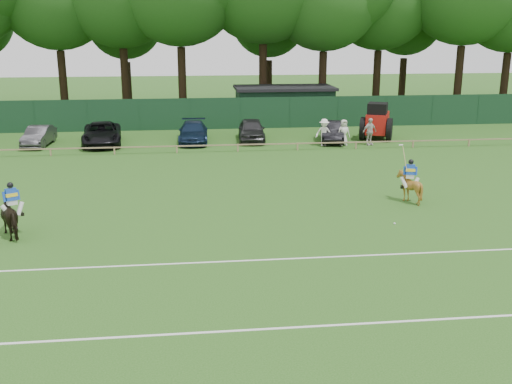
{
  "coord_description": "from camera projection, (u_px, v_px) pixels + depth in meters",
  "views": [
    {
      "loc": [
        -2.2,
        -20.7,
        8.07
      ],
      "look_at": [
        0.5,
        3.0,
        1.4
      ],
      "focal_mm": 42.0,
      "sensor_mm": 36.0,
      "label": 1
    }
  ],
  "objects": [
    {
      "name": "ground",
      "position": [
        252.0,
        250.0,
        22.22
      ],
      "size": [
        160.0,
        160.0,
        0.0
      ],
      "primitive_type": "plane",
      "color": "#1E4C14",
      "rests_on": "ground"
    },
    {
      "name": "spectator_mid",
      "position": [
        370.0,
        132.0,
        41.41
      ],
      "size": [
        1.2,
        0.83,
        1.9
      ],
      "primitive_type": "imported",
      "rotation": [
        0.0,
        0.0,
        0.36
      ],
      "color": "beige",
      "rests_on": "ground"
    },
    {
      "name": "pitch_lines",
      "position": [
        264.0,
        290.0,
        18.87
      ],
      "size": [
        60.0,
        5.1,
        0.01
      ],
      "color": "silver",
      "rests_on": "ground"
    },
    {
      "name": "perimeter_fence",
      "position": [
        216.0,
        114.0,
        47.72
      ],
      "size": [
        92.08,
        0.08,
        2.5
      ],
      "color": "#14351E",
      "rests_on": "ground"
    },
    {
      "name": "rider_chestnut",
      "position": [
        410.0,
        173.0,
        27.92
      ],
      "size": [
        0.92,
        0.73,
        2.05
      ],
      "rotation": [
        0.0,
        0.0,
        2.84
      ],
      "color": "silver",
      "rests_on": "ground"
    },
    {
      "name": "hatch_grey",
      "position": [
        251.0,
        130.0,
        43.03
      ],
      "size": [
        2.17,
        4.73,
        1.57
      ],
      "primitive_type": "imported",
      "rotation": [
        0.0,
        0.0,
        -0.07
      ],
      "color": "#2B2A2D",
      "rests_on": "ground"
    },
    {
      "name": "spectator_left",
      "position": [
        324.0,
        132.0,
        41.15
      ],
      "size": [
        1.24,
        0.75,
        1.87
      ],
      "primitive_type": "imported",
      "rotation": [
        0.0,
        0.0,
        0.05
      ],
      "color": "white",
      "rests_on": "ground"
    },
    {
      "name": "spectator_right",
      "position": [
        344.0,
        133.0,
        41.33
      ],
      "size": [
        0.96,
        0.7,
        1.8
      ],
      "primitive_type": "imported",
      "rotation": [
        0.0,
        0.0,
        0.15
      ],
      "color": "silver",
      "rests_on": "ground"
    },
    {
      "name": "suv_black",
      "position": [
        102.0,
        134.0,
        41.56
      ],
      "size": [
        3.1,
        5.77,
        1.54
      ],
      "primitive_type": "imported",
      "rotation": [
        0.0,
        0.0,
        0.1
      ],
      "color": "black",
      "rests_on": "ground"
    },
    {
      "name": "estate_black",
      "position": [
        332.0,
        132.0,
        42.77
      ],
      "size": [
        2.32,
        4.58,
        1.44
      ],
      "primitive_type": "imported",
      "rotation": [
        0.0,
        0.0,
        -0.19
      ],
      "color": "black",
      "rests_on": "ground"
    },
    {
      "name": "utility_shed",
      "position": [
        284.0,
        104.0,
        51.17
      ],
      "size": [
        8.4,
        4.4,
        3.04
      ],
      "color": "#14331E",
      "rests_on": "ground"
    },
    {
      "name": "sedan_navy",
      "position": [
        193.0,
        132.0,
        42.47
      ],
      "size": [
        2.17,
        5.02,
        1.44
      ],
      "primitive_type": "imported",
      "rotation": [
        0.0,
        0.0,
        -0.03
      ],
      "color": "#13223C",
      "rests_on": "ground"
    },
    {
      "name": "rider_dark",
      "position": [
        12.0,
        198.0,
        23.31
      ],
      "size": [
        0.87,
        0.63,
        1.41
      ],
      "rotation": [
        0.0,
        0.0,
        3.67
      ],
      "color": "silver",
      "rests_on": "ground"
    },
    {
      "name": "horse_dark",
      "position": [
        14.0,
        216.0,
        23.52
      ],
      "size": [
        1.75,
        2.12,
        1.64
      ],
      "primitive_type": "imported",
      "rotation": [
        0.0,
        0.0,
        3.67
      ],
      "color": "black",
      "rests_on": "ground"
    },
    {
      "name": "sedan_grey",
      "position": [
        39.0,
        136.0,
        41.28
      ],
      "size": [
        1.69,
        4.18,
        1.35
      ],
      "primitive_type": "imported",
      "rotation": [
        0.0,
        0.0,
        -0.06
      ],
      "color": "#313133",
      "rests_on": "ground"
    },
    {
      "name": "tractor",
      "position": [
        377.0,
        122.0,
        43.55
      ],
      "size": [
        3.2,
        3.74,
        2.67
      ],
      "rotation": [
        0.0,
        0.0,
        -0.41
      ],
      "color": "#AC150F",
      "rests_on": "ground"
    },
    {
      "name": "pitch_rail",
      "position": [
        223.0,
        145.0,
        39.32
      ],
      "size": [
        62.1,
        0.1,
        0.5
      ],
      "color": "#997F5B",
      "rests_on": "ground"
    },
    {
      "name": "polo_ball",
      "position": [
        395.0,
        224.0,
        25.07
      ],
      "size": [
        0.09,
        0.09,
        0.09
      ],
      "primitive_type": "sphere",
      "color": "silver",
      "rests_on": "ground"
    },
    {
      "name": "tree_row",
      "position": [
        233.0,
        114.0,
        55.93
      ],
      "size": [
        96.0,
        12.0,
        21.0
      ],
      "primitive_type": null,
      "color": "#26561C",
      "rests_on": "ground"
    },
    {
      "name": "horse_chestnut",
      "position": [
        409.0,
        187.0,
        28.12
      ],
      "size": [
        1.52,
        1.62,
        1.46
      ],
      "primitive_type": "imported",
      "rotation": [
        0.0,
        0.0,
        2.84
      ],
      "color": "brown",
      "rests_on": "ground"
    }
  ]
}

